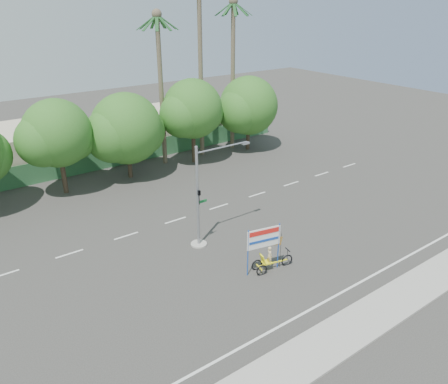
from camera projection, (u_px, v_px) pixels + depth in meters
ground at (265, 259)px, 28.00m from camera, size 120.00×120.00×0.00m
sidewalk_near at (361, 322)px, 22.43m from camera, size 50.00×2.40×0.12m
fence at (124, 155)px, 43.47m from camera, size 38.00×0.08×2.00m
building_left at (4, 152)px, 41.03m from camera, size 12.00×8.00×4.00m
building_right at (171, 125)px, 50.76m from camera, size 14.00×8.00×3.60m
tree_left at (57, 136)px, 35.45m from camera, size 6.66×5.60×8.07m
tree_center at (126, 131)px, 38.91m from camera, size 7.62×6.40×7.85m
tree_right at (192, 111)px, 42.35m from camera, size 6.90×5.80×8.36m
tree_far_right at (248, 107)px, 46.34m from camera, size 7.38×6.20×7.94m
palm_tall at (200, 52)px, 42.42m from camera, size 3.73×3.79×17.45m
palm_mid at (233, 60)px, 45.00m from camera, size 3.73×3.79×15.45m
palm_short at (160, 73)px, 40.66m from camera, size 3.73×3.79×14.45m
traffic_signal at (202, 205)px, 28.57m from camera, size 4.72×1.10×7.00m
trike_billboard at (268, 252)px, 26.34m from camera, size 3.14×1.11×3.14m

